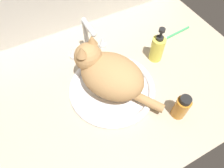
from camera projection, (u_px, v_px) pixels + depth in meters
The scene contains 8 objects.
countertop at pixel (111, 85), 82.25cm from camera, with size 120.72×77.89×3.00cm, color #B7A88E.
backsplash_wall at pixel (70, 1), 89.59cm from camera, with size 120.72×2.40×33.06cm, color beige.
sink_basin at pixel (112, 88), 78.45cm from camera, with size 33.67×33.67×2.45cm.
faucet at pixel (88, 41), 84.01cm from camera, with size 17.52×11.84×18.47cm.
cat at pixel (108, 73), 71.64cm from camera, with size 28.04×33.69×18.81cm.
soap_pump_bottle at pixel (157, 48), 83.59cm from camera, with size 5.53×5.53×16.41cm.
amber_bottle at pixel (181, 107), 69.24cm from camera, with size 5.05×5.05×11.02cm.
toothbrush at pixel (175, 34), 96.32cm from camera, with size 17.69×2.61×1.70cm.
Camera 1 is at (-20.96, -40.27, 70.09)cm, focal length 32.14 mm.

